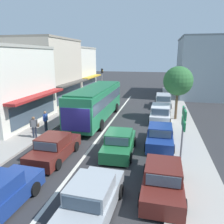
# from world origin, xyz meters

# --- Properties ---
(ground_plane) EXTENTS (140.00, 140.00, 0.00)m
(ground_plane) POSITION_xyz_m (0.00, 0.00, 0.00)
(ground_plane) COLOR #2D2D30
(lane_centre_line) EXTENTS (0.20, 28.00, 0.01)m
(lane_centre_line) POSITION_xyz_m (0.00, 4.00, 0.00)
(lane_centre_line) COLOR silver
(lane_centre_line) RESTS_ON ground
(sidewalk_left) EXTENTS (5.20, 44.00, 0.14)m
(sidewalk_left) POSITION_xyz_m (-6.80, 6.00, 0.07)
(sidewalk_left) COLOR #A39E96
(sidewalk_left) RESTS_ON ground
(kerb_right) EXTENTS (2.80, 44.00, 0.12)m
(kerb_right) POSITION_xyz_m (6.20, 6.00, 0.06)
(kerb_right) COLOR #A39E96
(kerb_right) RESTS_ON ground
(shopfront_mid_block) EXTENTS (7.59, 9.33, 8.18)m
(shopfront_mid_block) POSITION_xyz_m (-10.18, 11.21, 4.08)
(shopfront_mid_block) COLOR beige
(shopfront_mid_block) RESTS_ON ground
(shopfront_far_end) EXTENTS (7.12, 7.90, 7.40)m
(shopfront_far_end) POSITION_xyz_m (-10.18, 19.98, 3.69)
(shopfront_far_end) COLOR silver
(shopfront_far_end) RESTS_ON ground
(building_right_far) EXTENTS (10.08, 11.15, 8.72)m
(building_right_far) POSITION_xyz_m (11.48, 21.23, 4.35)
(building_right_far) COLOR #84939E
(building_right_far) RESTS_ON ground
(city_bus) EXTENTS (2.79, 10.87, 3.23)m
(city_bus) POSITION_xyz_m (-1.50, 4.96, 1.88)
(city_bus) COLOR #237A4C
(city_bus) RESTS_ON ground
(sedan_queue_gap_filler) EXTENTS (1.98, 4.24, 1.47)m
(sedan_queue_gap_filler) POSITION_xyz_m (-1.70, -3.49, 0.66)
(sedan_queue_gap_filler) COLOR #561E19
(sedan_queue_gap_filler) RESTS_ON ground
(sedan_behind_bus_mid) EXTENTS (1.99, 4.25, 1.47)m
(sedan_behind_bus_mid) POSITION_xyz_m (2.01, -1.88, 0.66)
(sedan_behind_bus_mid) COLOR #1E6638
(sedan_behind_bus_mid) RESTS_ON ground
(sedan_adjacent_lane_trail) EXTENTS (2.03, 4.27, 1.47)m
(sedan_adjacent_lane_trail) POSITION_xyz_m (2.00, -7.66, 0.66)
(sedan_adjacent_lane_trail) COLOR #9EA3A8
(sedan_adjacent_lane_trail) RESTS_ON ground
(parked_sedan_kerb_front) EXTENTS (1.94, 4.22, 1.47)m
(parked_sedan_kerb_front) POSITION_xyz_m (4.72, -5.59, 0.66)
(parked_sedan_kerb_front) COLOR #561E19
(parked_sedan_kerb_front) RESTS_ON ground
(parked_sedan_kerb_second) EXTENTS (1.91, 4.21, 1.47)m
(parked_sedan_kerb_second) POSITION_xyz_m (4.54, -0.06, 0.66)
(parked_sedan_kerb_second) COLOR navy
(parked_sedan_kerb_second) RESTS_ON ground
(parked_wagon_kerb_third) EXTENTS (2.02, 4.54, 1.58)m
(parked_wagon_kerb_third) POSITION_xyz_m (4.52, 5.93, 0.75)
(parked_wagon_kerb_third) COLOR silver
(parked_wagon_kerb_third) RESTS_ON ground
(parked_wagon_kerb_rear) EXTENTS (1.98, 4.52, 1.58)m
(parked_wagon_kerb_rear) POSITION_xyz_m (4.80, 12.11, 0.75)
(parked_wagon_kerb_rear) COLOR #9EA3A8
(parked_wagon_kerb_rear) RESTS_ON ground
(traffic_light_downstreet) EXTENTS (0.33, 0.24, 4.20)m
(traffic_light_downstreet) POSITION_xyz_m (-4.27, 17.28, 2.85)
(traffic_light_downstreet) COLOR gray
(traffic_light_downstreet) RESTS_ON ground
(directional_road_sign) EXTENTS (0.10, 1.40, 3.60)m
(directional_road_sign) POSITION_xyz_m (5.64, -3.57, 2.70)
(directional_road_sign) COLOR gray
(directional_road_sign) RESTS_ON ground
(street_tree_right) EXTENTS (2.72, 2.72, 5.16)m
(street_tree_right) POSITION_xyz_m (5.97, 6.53, 3.78)
(street_tree_right) COLOR brown
(street_tree_right) RESTS_ON ground
(pedestrian_with_handbag_near) EXTENTS (0.65, 0.25, 1.63)m
(pedestrian_with_handbag_near) POSITION_xyz_m (-4.90, 10.53, 1.07)
(pedestrian_with_handbag_near) COLOR #4C4742
(pedestrian_with_handbag_near) RESTS_ON sidewalk_left
(pedestrian_browsing_midblock) EXTENTS (0.64, 0.44, 1.63)m
(pedestrian_browsing_midblock) POSITION_xyz_m (-4.56, -0.98, 1.07)
(pedestrian_browsing_midblock) COLOR #232838
(pedestrian_browsing_midblock) RESTS_ON sidewalk_left
(pedestrian_far_walker) EXTENTS (0.23, 0.57, 1.63)m
(pedestrian_far_walker) POSITION_xyz_m (-4.54, 0.64, 1.07)
(pedestrian_far_walker) COLOR #232838
(pedestrian_far_walker) RESTS_ON sidewalk_left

